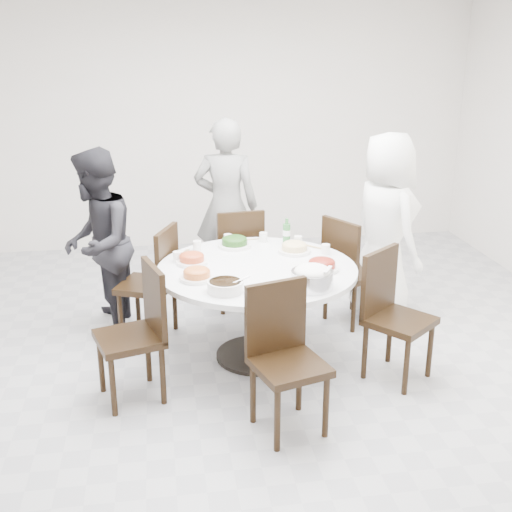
{
  "coord_description": "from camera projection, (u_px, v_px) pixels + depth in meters",
  "views": [
    {
      "loc": [
        -0.69,
        -4.43,
        2.39
      ],
      "look_at": [
        0.02,
        0.07,
        0.82
      ],
      "focal_mm": 45.0,
      "sensor_mm": 36.0,
      "label": 1
    }
  ],
  "objects": [
    {
      "name": "tea_cups",
      "position": [
        246.0,
        237.0,
        5.37
      ],
      "size": [
        0.07,
        0.07,
        0.08
      ],
      "primitive_type": "cylinder",
      "color": "white",
      "rests_on": "dining_table"
    },
    {
      "name": "dish_tofu",
      "position": [
        197.0,
        275.0,
        4.54
      ],
      "size": [
        0.25,
        0.25,
        0.06
      ],
      "primitive_type": "cylinder",
      "color": "white",
      "rests_on": "dining_table"
    },
    {
      "name": "dish_greens",
      "position": [
        235.0,
        243.0,
        5.24
      ],
      "size": [
        0.27,
        0.27,
        0.07
      ],
      "primitive_type": "cylinder",
      "color": "white",
      "rests_on": "dining_table"
    },
    {
      "name": "chair_n",
      "position": [
        236.0,
        257.0,
        5.85
      ],
      "size": [
        0.46,
        0.46,
        0.95
      ],
      "primitive_type": "cube",
      "rotation": [
        0.0,
        0.0,
        3.25
      ],
      "color": "black",
      "rests_on": "floor"
    },
    {
      "name": "rice_bowl",
      "position": [
        312.0,
        280.0,
        4.38
      ],
      "size": [
        0.29,
        0.29,
        0.12
      ],
      "primitive_type": "cylinder",
      "color": "silver",
      "rests_on": "dining_table"
    },
    {
      "name": "chair_ne",
      "position": [
        355.0,
        270.0,
        5.53
      ],
      "size": [
        0.57,
        0.57,
        0.95
      ],
      "primitive_type": "cube",
      "rotation": [
        0.0,
        0.0,
        2.07
      ],
      "color": "black",
      "rests_on": "floor"
    },
    {
      "name": "wall_back",
      "position": [
        214.0,
        126.0,
        7.36
      ],
      "size": [
        6.0,
        0.01,
        2.8
      ],
      "primitive_type": "cube",
      "color": "white",
      "rests_on": "ground"
    },
    {
      "name": "dish_orange",
      "position": [
        192.0,
        260.0,
        4.86
      ],
      "size": [
        0.24,
        0.24,
        0.06
      ],
      "primitive_type": "cylinder",
      "color": "white",
      "rests_on": "dining_table"
    },
    {
      "name": "wall_front",
      "position": [
        423.0,
        418.0,
        1.76
      ],
      "size": [
        6.0,
        0.01,
        2.8
      ],
      "primitive_type": "cube",
      "color": "white",
      "rests_on": "ground"
    },
    {
      "name": "beverage_bottle",
      "position": [
        287.0,
        231.0,
        5.3
      ],
      "size": [
        0.06,
        0.06,
        0.21
      ],
      "primitive_type": "cylinder",
      "color": "#2D7132",
      "rests_on": "dining_table"
    },
    {
      "name": "chair_s",
      "position": [
        289.0,
        363.0,
        3.96
      ],
      "size": [
        0.52,
        0.52,
        0.95
      ],
      "primitive_type": "cube",
      "rotation": [
        0.0,
        0.0,
        6.57
      ],
      "color": "black",
      "rests_on": "floor"
    },
    {
      "name": "dining_table",
      "position": [
        257.0,
        313.0,
        4.92
      ],
      "size": [
        1.5,
        1.5,
        0.75
      ],
      "primitive_type": "cylinder",
      "color": "white",
      "rests_on": "floor"
    },
    {
      "name": "dish_redbrown",
      "position": [
        322.0,
        266.0,
        4.72
      ],
      "size": [
        0.25,
        0.25,
        0.06
      ],
      "primitive_type": "cylinder",
      "color": "white",
      "rests_on": "dining_table"
    },
    {
      "name": "diner_left",
      "position": [
        97.0,
        244.0,
        5.24
      ],
      "size": [
        0.66,
        0.81,
        1.56
      ],
      "primitive_type": "imported",
      "rotation": [
        0.0,
        0.0,
        4.61
      ],
      "color": "black",
      "rests_on": "floor"
    },
    {
      "name": "chair_sw",
      "position": [
        129.0,
        335.0,
        4.32
      ],
      "size": [
        0.52,
        0.52,
        0.95
      ],
      "primitive_type": "cube",
      "rotation": [
        0.0,
        0.0,
        5.01
      ],
      "color": "black",
      "rests_on": "floor"
    },
    {
      "name": "soup_bowl",
      "position": [
        225.0,
        286.0,
        4.33
      ],
      "size": [
        0.25,
        0.25,
        0.08
      ],
      "primitive_type": "cylinder",
      "color": "white",
      "rests_on": "dining_table"
    },
    {
      "name": "chair_se",
      "position": [
        400.0,
        318.0,
        4.59
      ],
      "size": [
        0.59,
        0.59,
        0.95
      ],
      "primitive_type": "cube",
      "rotation": [
        0.0,
        0.0,
        6.96
      ],
      "color": "black",
      "rests_on": "floor"
    },
    {
      "name": "diner_middle",
      "position": [
        226.0,
        206.0,
        6.14
      ],
      "size": [
        0.69,
        0.53,
        1.68
      ],
      "primitive_type": "imported",
      "rotation": [
        0.0,
        0.0,
        2.92
      ],
      "color": "black",
      "rests_on": "floor"
    },
    {
      "name": "chair_nw",
      "position": [
        147.0,
        283.0,
        5.25
      ],
      "size": [
        0.55,
        0.55,
        0.95
      ],
      "primitive_type": "cube",
      "rotation": [
        0.0,
        0.0,
        4.32
      ],
      "color": "black",
      "rests_on": "floor"
    },
    {
      "name": "floor",
      "position": [
        255.0,
        358.0,
        5.02
      ],
      "size": [
        6.0,
        6.0,
        0.01
      ],
      "primitive_type": "cube",
      "color": "#B1B2B7",
      "rests_on": "ground"
    },
    {
      "name": "dish_pale",
      "position": [
        294.0,
        248.0,
        5.1
      ],
      "size": [
        0.26,
        0.26,
        0.07
      ],
      "primitive_type": "cylinder",
      "color": "white",
      "rests_on": "dining_table"
    },
    {
      "name": "diner_right",
      "position": [
        385.0,
        227.0,
        5.54
      ],
      "size": [
        0.71,
        0.91,
        1.64
      ],
      "primitive_type": "imported",
      "rotation": [
        0.0,
        0.0,
        1.82
      ],
      "color": "white",
      "rests_on": "floor"
    },
    {
      "name": "chopsticks",
      "position": [
        243.0,
        240.0,
        5.41
      ],
      "size": [
        0.24,
        0.04,
        0.01
      ],
      "primitive_type": null,
      "color": "tan",
      "rests_on": "dining_table"
    }
  ]
}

